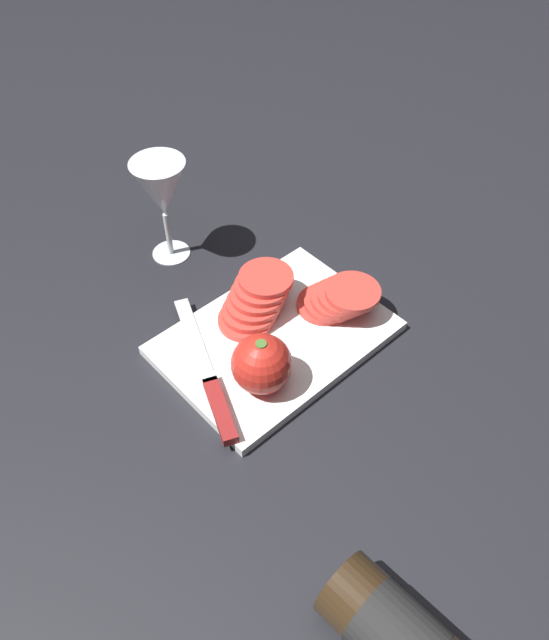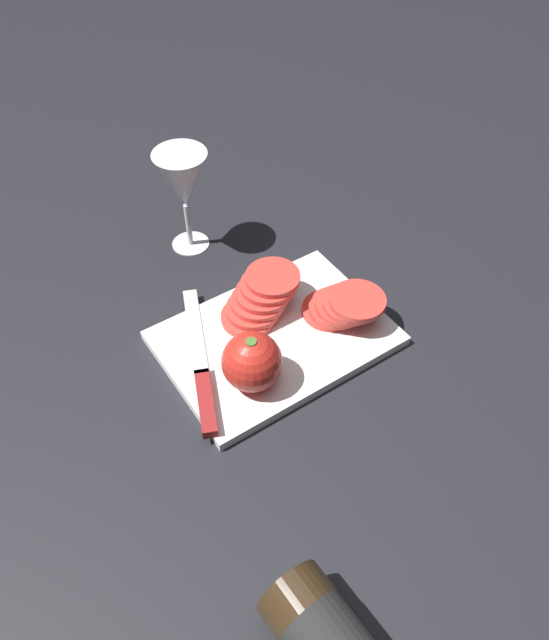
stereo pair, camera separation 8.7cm
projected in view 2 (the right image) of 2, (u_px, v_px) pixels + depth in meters
ground_plane at (262, 348)px, 0.89m from camera, size 3.00×3.00×0.00m
cutting_board at (274, 337)px, 0.90m from camera, size 0.32×0.22×0.01m
wine_glass at (183, 183)px, 0.95m from camera, size 0.08×0.08×0.17m
whole_tomato at (252, 362)px, 0.81m from camera, size 0.08×0.08×0.08m
knife at (203, 386)px, 0.82m from camera, size 0.12×0.25×0.01m
tomato_slice_stack_near at (260, 297)px, 0.90m from camera, size 0.13×0.09×0.05m
tomato_slice_stack_far at (343, 305)px, 0.90m from camera, size 0.10×0.11×0.04m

